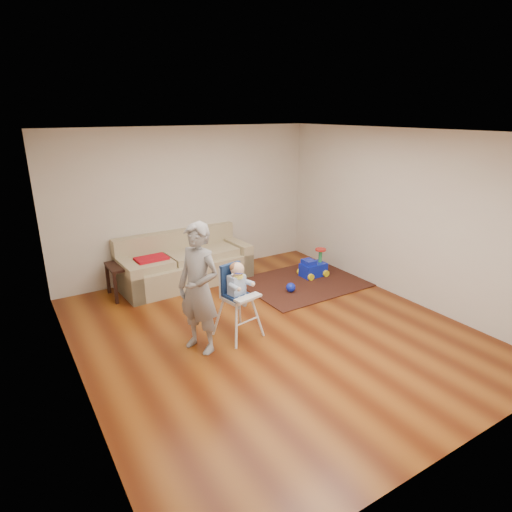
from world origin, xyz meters
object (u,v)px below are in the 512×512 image
toy_ball (291,287)px  high_chair (238,301)px  ride_on_toy (314,263)px  side_table (127,280)px  adult (199,289)px  sofa (185,259)px

toy_ball → high_chair: bearing=-151.7°
ride_on_toy → high_chair: high_chair is taller
side_table → adult: adult is taller
high_chair → side_table: bearing=101.9°
side_table → sofa: bearing=-0.3°
sofa → high_chair: (-0.15, -2.16, 0.07)m
toy_ball → high_chair: size_ratio=0.15×
toy_ball → high_chair: (-1.48, -0.79, 0.42)m
side_table → ride_on_toy: side_table is taller
ride_on_toy → adult: adult is taller
side_table → ride_on_toy: bearing=-17.2°
ride_on_toy → high_chair: (-2.28, -1.18, 0.25)m
sofa → adult: size_ratio=1.39×
toy_ball → adult: bearing=-157.7°
side_table → adult: 2.31m
ride_on_toy → toy_ball: size_ratio=3.17×
high_chair → toy_ball: bearing=17.5°
side_table → toy_ball: size_ratio=3.45×
sofa → side_table: size_ratio=4.24×
ride_on_toy → adult: (-2.86, -1.23, 0.57)m
ride_on_toy → side_table: bearing=163.5°
high_chair → ride_on_toy: bearing=16.7°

